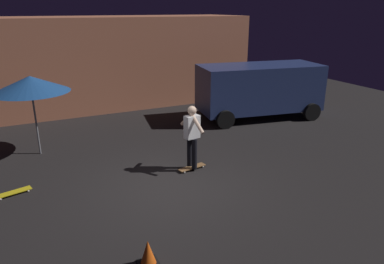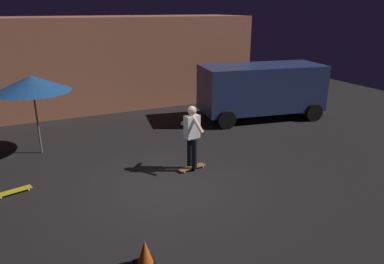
{
  "view_description": "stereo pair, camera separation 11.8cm",
  "coord_description": "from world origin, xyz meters",
  "px_view_note": "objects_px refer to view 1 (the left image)",
  "views": [
    {
      "loc": [
        -2.8,
        -7.24,
        4.08
      ],
      "look_at": [
        0.99,
        0.67,
        1.05
      ],
      "focal_mm": 33.83,
      "sensor_mm": 36.0,
      "label": 1
    },
    {
      "loc": [
        -2.69,
        -7.29,
        4.08
      ],
      "look_at": [
        0.99,
        0.67,
        1.05
      ],
      "focal_mm": 33.83,
      "sensor_mm": 36.0,
      "label": 2
    }
  ],
  "objects_px": {
    "parked_van": "(259,88)",
    "patio_umbrella": "(30,84)",
    "skateboard_spare": "(13,192)",
    "traffic_cone": "(148,254)",
    "skateboard_ridden": "(192,167)",
    "skater": "(192,132)"
  },
  "relations": [
    {
      "from": "parked_van",
      "to": "skater",
      "type": "xyz_separation_m",
      "value": [
        -4.45,
        -3.29,
        -0.12
      ]
    },
    {
      "from": "patio_umbrella",
      "to": "traffic_cone",
      "type": "xyz_separation_m",
      "value": [
        1.27,
        -5.99,
        -1.86
      ]
    },
    {
      "from": "parked_van",
      "to": "skateboard_ridden",
      "type": "xyz_separation_m",
      "value": [
        -4.45,
        -3.29,
        -1.11
      ]
    },
    {
      "from": "skateboard_spare",
      "to": "skateboard_ridden",
      "type": "bearing_deg",
      "value": -7.06
    },
    {
      "from": "parked_van",
      "to": "patio_umbrella",
      "type": "relative_size",
      "value": 2.11
    },
    {
      "from": "skateboard_ridden",
      "to": "skater",
      "type": "bearing_deg",
      "value": -161.57
    },
    {
      "from": "skateboard_spare",
      "to": "skater",
      "type": "bearing_deg",
      "value": -7.06
    },
    {
      "from": "skateboard_spare",
      "to": "traffic_cone",
      "type": "distance_m",
      "value": 4.14
    },
    {
      "from": "patio_umbrella",
      "to": "skateboard_spare",
      "type": "height_order",
      "value": "patio_umbrella"
    },
    {
      "from": "parked_van",
      "to": "patio_umbrella",
      "type": "height_order",
      "value": "patio_umbrella"
    },
    {
      "from": "patio_umbrella",
      "to": "skater",
      "type": "relative_size",
      "value": 1.38
    },
    {
      "from": "parked_van",
      "to": "skateboard_spare",
      "type": "relative_size",
      "value": 6.02
    },
    {
      "from": "skateboard_spare",
      "to": "traffic_cone",
      "type": "height_order",
      "value": "traffic_cone"
    },
    {
      "from": "traffic_cone",
      "to": "skateboard_ridden",
      "type": "bearing_deg",
      "value": 53.42
    },
    {
      "from": "skateboard_ridden",
      "to": "traffic_cone",
      "type": "bearing_deg",
      "value": -126.58
    },
    {
      "from": "parked_van",
      "to": "skater",
      "type": "relative_size",
      "value": 2.9
    },
    {
      "from": "parked_van",
      "to": "patio_umbrella",
      "type": "distance_m",
      "value": 8.06
    },
    {
      "from": "skateboard_ridden",
      "to": "traffic_cone",
      "type": "relative_size",
      "value": 1.74
    },
    {
      "from": "parked_van",
      "to": "skater",
      "type": "bearing_deg",
      "value": -143.53
    },
    {
      "from": "patio_umbrella",
      "to": "skater",
      "type": "distance_m",
      "value": 4.71
    },
    {
      "from": "skater",
      "to": "parked_van",
      "type": "bearing_deg",
      "value": 36.47
    },
    {
      "from": "parked_van",
      "to": "traffic_cone",
      "type": "xyz_separation_m",
      "value": [
        -6.73,
        -6.36,
        -0.95
      ]
    }
  ]
}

